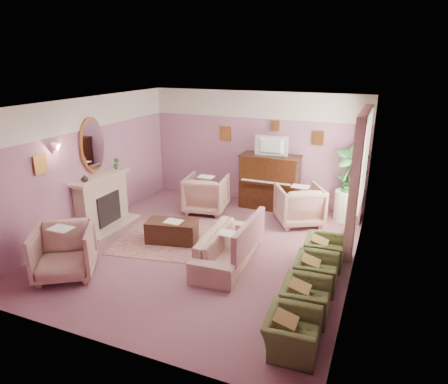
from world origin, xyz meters
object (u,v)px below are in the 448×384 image
at_px(olive_chair_b, 306,294).
at_px(side_table, 346,206).
at_px(olive_chair_c, 316,268).
at_px(sofa, 228,242).
at_px(olive_chair_d, 324,247).
at_px(television, 270,145).
at_px(olive_chair_a, 292,328).
at_px(coffee_table, 172,232).
at_px(floral_armchair_front, 64,249).
at_px(floral_armchair_left, 206,192).
at_px(piano, 270,182).
at_px(floral_armchair_right, 299,203).

height_order(olive_chair_b, side_table, side_table).
bearing_deg(olive_chair_c, olive_chair_b, -90.00).
relative_size(sofa, olive_chair_d, 2.60).
height_order(television, olive_chair_a, television).
height_order(coffee_table, olive_chair_a, olive_chair_a).
bearing_deg(floral_armchair_front, sofa, 32.44).
distance_m(olive_chair_b, olive_chair_c, 0.82).
bearing_deg(side_table, floral_armchair_front, -133.15).
bearing_deg(olive_chair_c, coffee_table, 169.62).
bearing_deg(floral_armchair_left, floral_armchair_front, -104.41).
bearing_deg(floral_armchair_front, floral_armchair_left, 75.59).
distance_m(olive_chair_a, olive_chair_b, 0.82).
xyz_separation_m(piano, sofa, (0.12, -3.00, -0.25)).
relative_size(coffee_table, side_table, 1.43).
xyz_separation_m(television, floral_armchair_front, (-2.27, -4.46, -1.11)).
bearing_deg(floral_armchair_right, floral_armchair_left, -176.82).
height_order(coffee_table, olive_chair_b, olive_chair_b).
xyz_separation_m(coffee_table, olive_chair_b, (2.99, -1.37, 0.11)).
bearing_deg(television, olive_chair_d, -53.32).
bearing_deg(sofa, coffee_table, 166.05).
xyz_separation_m(sofa, side_table, (1.74, 2.88, -0.05)).
bearing_deg(olive_chair_b, floral_armchair_right, 104.17).
xyz_separation_m(sofa, floral_armchair_left, (-1.44, 2.15, 0.09)).
bearing_deg(floral_armchair_right, olive_chair_d, -63.35).
bearing_deg(olive_chair_b, floral_armchair_front, -173.11).
bearing_deg(floral_armchair_front, piano, 63.34).
xyz_separation_m(floral_armchair_front, side_table, (4.12, 4.39, -0.14)).
bearing_deg(olive_chair_a, floral_armchair_right, 101.44).
relative_size(floral_armchair_left, olive_chair_c, 1.29).
bearing_deg(piano, sofa, -87.80).
bearing_deg(television, olive_chair_c, -61.12).
relative_size(television, olive_chair_a, 1.05).
xyz_separation_m(sofa, floral_armchair_front, (-2.38, -1.51, 0.09)).
bearing_deg(floral_armchair_right, side_table, 32.74).
distance_m(floral_armchair_left, floral_armchair_front, 3.78).
bearing_deg(television, coffee_table, -115.48).
bearing_deg(olive_chair_a, television, 109.95).
bearing_deg(television, floral_armchair_left, -148.85).
height_order(television, floral_armchair_right, television).
bearing_deg(coffee_table, olive_chair_b, -24.59).
relative_size(piano, floral_armchair_left, 1.42).
height_order(floral_armchair_left, floral_armchair_front, same).
xyz_separation_m(sofa, olive_chair_b, (1.63, -1.03, -0.07)).
distance_m(floral_armchair_left, olive_chair_b, 4.42).
xyz_separation_m(coffee_table, olive_chair_c, (2.99, -0.55, 0.11)).
distance_m(floral_armchair_left, floral_armchair_right, 2.24).
relative_size(sofa, floral_armchair_front, 2.02).
bearing_deg(coffee_table, olive_chair_d, 5.22).
distance_m(olive_chair_a, olive_chair_d, 2.46).
distance_m(piano, olive_chair_d, 2.97).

